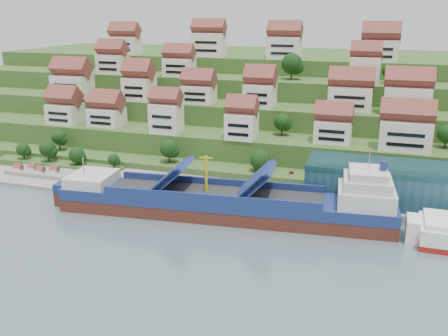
% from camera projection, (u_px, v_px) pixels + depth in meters
% --- Properties ---
extents(ground, '(300.00, 300.00, 0.00)m').
position_uv_depth(ground, '(210.00, 214.00, 126.05)').
color(ground, slate).
rests_on(ground, ground).
extents(quay, '(180.00, 14.00, 2.20)m').
position_uv_depth(quay, '(299.00, 199.00, 133.50)').
color(quay, gray).
rests_on(quay, ground).
extents(pebble_beach, '(45.00, 20.00, 1.00)m').
position_uv_depth(pebble_beach, '(45.00, 176.00, 153.70)').
color(pebble_beach, gray).
rests_on(pebble_beach, ground).
extents(hillside, '(260.00, 128.00, 31.00)m').
position_uv_depth(hillside, '(289.00, 103.00, 216.81)').
color(hillside, '#2D4C1E').
rests_on(hillside, ground).
extents(hillside_village, '(156.46, 63.04, 29.46)m').
position_uv_depth(hillside_village, '(262.00, 84.00, 174.44)').
color(hillside_village, white).
rests_on(hillside_village, ground).
extents(hillside_trees, '(138.82, 60.64, 31.14)m').
position_uv_depth(hillside_trees, '(228.00, 112.00, 165.07)').
color(hillside_trees, '#163A13').
rests_on(hillside_trees, ground).
extents(warehouse, '(60.00, 15.00, 10.00)m').
position_uv_depth(warehouse, '(429.00, 187.00, 124.14)').
color(warehouse, '#224B5E').
rests_on(warehouse, quay).
extents(flagpole, '(1.28, 0.16, 8.00)m').
position_uv_depth(flagpole, '(289.00, 183.00, 127.76)').
color(flagpole, gray).
rests_on(flagpole, quay).
extents(beach_huts, '(14.40, 3.70, 2.20)m').
position_uv_depth(beach_huts, '(37.00, 172.00, 152.67)').
color(beach_huts, white).
rests_on(beach_huts, pebble_beach).
extents(cargo_ship, '(83.82, 20.57, 18.47)m').
position_uv_depth(cargo_ship, '(232.00, 204.00, 123.60)').
color(cargo_ship, '#522319').
rests_on(cargo_ship, ground).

